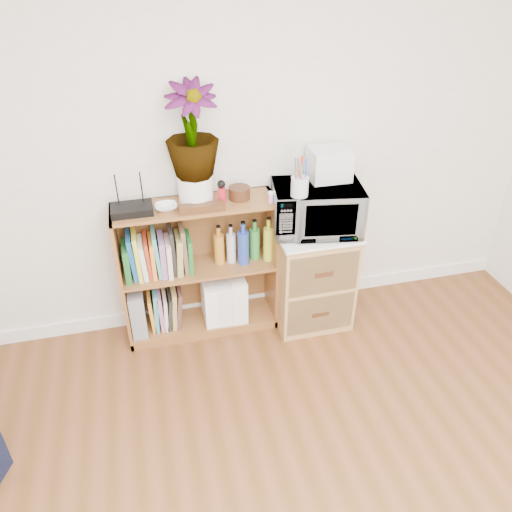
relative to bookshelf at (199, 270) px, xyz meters
name	(u,v)px	position (x,y,z in m)	size (l,w,h in m)	color
skirting_board	(247,300)	(0.35, 0.14, -0.42)	(4.00, 0.02, 0.10)	white
bookshelf	(199,270)	(0.00, 0.00, 0.00)	(1.00, 0.30, 0.95)	brown
wicker_unit	(311,276)	(0.75, -0.08, -0.12)	(0.50, 0.45, 0.70)	#9E7542
microwave	(316,208)	(0.75, -0.08, 0.40)	(0.54, 0.37, 0.30)	silver
pen_cup	(300,187)	(0.60, -0.18, 0.60)	(0.10, 0.10, 0.11)	silver
small_appliance	(329,164)	(0.85, 0.01, 0.64)	(0.25, 0.21, 0.20)	silver
router	(132,209)	(-0.36, -0.02, 0.50)	(0.24, 0.16, 0.04)	black
white_bowl	(166,207)	(-0.17, -0.03, 0.49)	(0.13, 0.13, 0.03)	silver
plant_pot	(196,189)	(0.02, 0.02, 0.56)	(0.21, 0.21, 0.17)	white
potted_plant	(192,131)	(0.02, 0.02, 0.92)	(0.30, 0.30, 0.54)	#3E732E
trinket_box	(202,208)	(0.03, -0.10, 0.50)	(0.27, 0.07, 0.04)	#3C2110
kokeshi_doll	(222,196)	(0.16, -0.04, 0.53)	(0.05, 0.05, 0.11)	#AD1523
wooden_bowl	(239,193)	(0.28, 0.01, 0.51)	(0.13, 0.13, 0.08)	#37200F
paint_jars	(276,198)	(0.48, -0.09, 0.50)	(0.11, 0.04, 0.05)	#CF737F
file_box	(137,309)	(-0.43, 0.00, -0.24)	(0.10, 0.26, 0.32)	gray
magazine_holder_left	(210,300)	(0.06, -0.01, -0.25)	(0.10, 0.24, 0.30)	white
magazine_holder_mid	(222,298)	(0.14, -0.01, -0.25)	(0.10, 0.25, 0.31)	white
magazine_holder_right	(237,295)	(0.24, -0.01, -0.24)	(0.10, 0.26, 0.32)	white
cookbooks	(158,254)	(-0.25, 0.00, 0.16)	(0.42, 0.20, 0.31)	#1A6226
liquor_bottles	(244,242)	(0.30, 0.00, 0.17)	(0.38, 0.07, 0.30)	#B37721
lower_books	(165,308)	(-0.25, 0.00, -0.27)	(0.23, 0.19, 0.29)	orange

